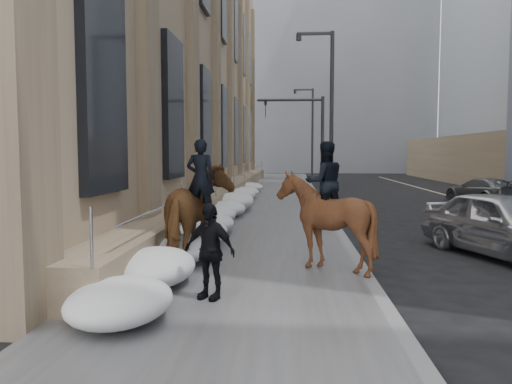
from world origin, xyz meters
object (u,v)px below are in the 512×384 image
at_px(mounted_horse_right, 325,216).
at_px(pedestrian, 209,251).
at_px(car_silver, 506,225).
at_px(mounted_horse_left, 199,213).
at_px(car_grey, 482,190).

distance_m(mounted_horse_right, pedestrian, 3.10).
bearing_deg(pedestrian, car_silver, 55.52).
bearing_deg(mounted_horse_left, car_silver, -162.91).
bearing_deg(car_silver, pedestrian, -166.63).
height_order(car_silver, car_grey, car_silver).
xyz_separation_m(mounted_horse_right, car_silver, (4.55, 2.03, -0.44)).
height_order(mounted_horse_right, car_grey, mounted_horse_right).
bearing_deg(mounted_horse_left, pedestrian, 107.59).
bearing_deg(mounted_horse_right, car_grey, -134.43).
bearing_deg(car_grey, car_silver, 53.49).
distance_m(mounted_horse_right, car_grey, 18.37).
xyz_separation_m(car_silver, car_grey, (4.59, 13.89, -0.18)).
xyz_separation_m(pedestrian, car_silver, (6.62, 4.32, -0.11)).
distance_m(mounted_horse_right, car_silver, 5.00).
distance_m(car_silver, car_grey, 14.63).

